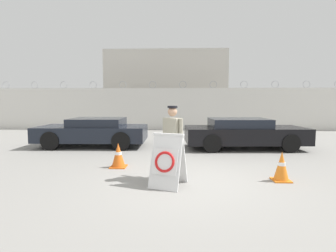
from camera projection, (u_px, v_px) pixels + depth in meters
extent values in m
plane|color=gray|center=(189.00, 181.00, 6.08)|extent=(90.00, 90.00, 0.00)
cube|color=silver|center=(183.00, 109.00, 17.04)|extent=(36.00, 0.30, 2.70)
torus|color=gray|center=(6.00, 85.00, 17.37)|extent=(0.47, 0.03, 0.47)
torus|color=gray|center=(35.00, 85.00, 17.29)|extent=(0.47, 0.03, 0.47)
torus|color=gray|center=(64.00, 85.00, 17.21)|extent=(0.47, 0.03, 0.47)
torus|color=gray|center=(93.00, 85.00, 17.13)|extent=(0.47, 0.03, 0.47)
torus|color=gray|center=(123.00, 85.00, 17.05)|extent=(0.47, 0.03, 0.47)
torus|color=gray|center=(153.00, 85.00, 16.97)|extent=(0.47, 0.03, 0.47)
torus|color=gray|center=(183.00, 85.00, 16.89)|extent=(0.47, 0.03, 0.47)
torus|color=gray|center=(213.00, 85.00, 16.81)|extent=(0.47, 0.03, 0.47)
torus|color=gray|center=(244.00, 84.00, 16.73)|extent=(0.47, 0.03, 0.47)
torus|color=gray|center=(275.00, 84.00, 16.65)|extent=(0.47, 0.03, 0.47)
torus|color=gray|center=(306.00, 84.00, 16.57)|extent=(0.47, 0.03, 0.47)
cube|color=beige|center=(167.00, 90.00, 22.24)|extent=(9.07, 6.65, 5.62)
cube|color=white|center=(165.00, 162.00, 5.58)|extent=(0.76, 0.59, 1.12)
cube|color=white|center=(171.00, 159.00, 5.92)|extent=(0.76, 0.59, 1.12)
cube|color=white|center=(168.00, 135.00, 5.69)|extent=(0.69, 0.28, 0.05)
cube|color=white|center=(165.00, 162.00, 5.54)|extent=(0.59, 0.36, 0.54)
torus|color=red|center=(165.00, 162.00, 5.53)|extent=(0.49, 0.32, 0.44)
cylinder|color=#232838|center=(175.00, 162.00, 6.23)|extent=(0.15, 0.15, 0.82)
cylinder|color=#232838|center=(170.00, 161.00, 6.35)|extent=(0.15, 0.15, 0.82)
cube|color=gray|center=(172.00, 131.00, 6.22)|extent=(0.47, 0.45, 0.64)
sphere|color=tan|center=(172.00, 112.00, 6.18)|extent=(0.22, 0.22, 0.22)
cylinder|color=gray|center=(181.00, 132.00, 6.04)|extent=(0.09, 0.09, 0.60)
cylinder|color=gray|center=(167.00, 131.00, 6.48)|extent=(0.29, 0.31, 0.58)
cylinder|color=black|center=(172.00, 107.00, 6.17)|extent=(0.23, 0.23, 0.05)
cube|color=orange|center=(119.00, 167.00, 7.39)|extent=(0.44, 0.44, 0.03)
cone|color=orange|center=(118.00, 155.00, 7.36)|extent=(0.37, 0.37, 0.66)
cylinder|color=white|center=(118.00, 153.00, 7.35)|extent=(0.19, 0.19, 0.09)
cube|color=orange|center=(281.00, 180.00, 6.13)|extent=(0.40, 0.40, 0.03)
cone|color=orange|center=(282.00, 166.00, 6.09)|extent=(0.34, 0.34, 0.67)
cylinder|color=white|center=(282.00, 164.00, 6.09)|extent=(0.17, 0.17, 0.09)
cylinder|color=black|center=(50.00, 141.00, 9.92)|extent=(0.71, 0.22, 0.71)
cylinder|color=black|center=(69.00, 135.00, 11.73)|extent=(0.71, 0.22, 0.71)
cylinder|color=black|center=(121.00, 141.00, 9.87)|extent=(0.71, 0.22, 0.71)
cylinder|color=black|center=(129.00, 135.00, 11.67)|extent=(0.71, 0.22, 0.71)
cube|color=black|center=(93.00, 133.00, 10.78)|extent=(4.38, 2.03, 0.59)
cube|color=black|center=(98.00, 122.00, 10.73)|extent=(2.12, 1.78, 0.32)
cylinder|color=black|center=(271.00, 137.00, 11.18)|extent=(0.68, 0.23, 0.67)
cylinder|color=black|center=(290.00, 143.00, 9.45)|extent=(0.68, 0.23, 0.67)
cylinder|color=black|center=(205.00, 137.00, 11.16)|extent=(0.68, 0.23, 0.67)
cylinder|color=black|center=(212.00, 144.00, 9.43)|extent=(0.68, 0.23, 0.67)
cube|color=black|center=(244.00, 135.00, 10.29)|extent=(4.67, 2.07, 0.61)
cube|color=black|center=(239.00, 123.00, 10.24)|extent=(2.28, 1.77, 0.34)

